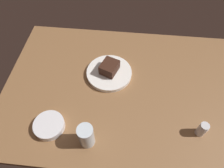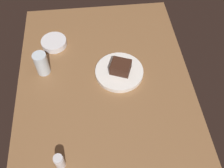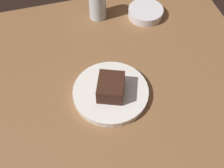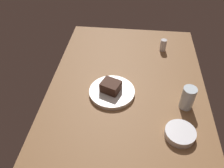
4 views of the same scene
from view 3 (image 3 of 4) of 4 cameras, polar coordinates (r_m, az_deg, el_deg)
The scene contains 5 objects.
dining_table at distance 99.17cm, azimuth -5.61°, elevation 0.03°, with size 120.00×84.00×3.00cm, color brown.
dessert_plate at distance 93.51cm, azimuth -0.25°, elevation -1.65°, with size 23.77×23.77×2.16cm, color white.
chocolate_cake_slice at distance 90.07cm, azimuth -0.22°, elevation -0.62°, with size 9.21×7.85×5.36cm, color #381E14.
water_glass at distance 115.68cm, azimuth -2.78°, elevation 15.11°, with size 6.55×6.55×12.07cm, color silver.
side_bowl at distance 119.28cm, azimuth 6.44°, elevation 13.46°, with size 13.47×13.47×3.24cm, color silver.
Camera 3 is at (6.34, 59.13, 80.87)cm, focal length 47.77 mm.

